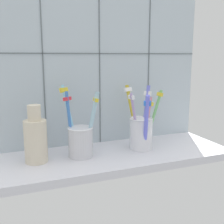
# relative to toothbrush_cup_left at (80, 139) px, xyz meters

# --- Properties ---
(counter_slab) EXTENTS (0.64, 0.22, 0.02)m
(counter_slab) POSITION_rel_toothbrush_cup_left_xyz_m (0.09, -0.01, -0.06)
(counter_slab) COLOR silver
(counter_slab) RESTS_ON ground
(tile_wall_back) EXTENTS (0.64, 0.02, 0.45)m
(tile_wall_back) POSITION_rel_toothbrush_cup_left_xyz_m (0.09, 0.11, 0.16)
(tile_wall_back) COLOR #B2C1CC
(tile_wall_back) RESTS_ON ground
(toothbrush_cup_left) EXTENTS (0.09, 0.09, 0.18)m
(toothbrush_cup_left) POSITION_rel_toothbrush_cup_left_xyz_m (0.00, 0.00, 0.00)
(toothbrush_cup_left) COLOR silver
(toothbrush_cup_left) RESTS_ON counter_slab
(toothbrush_cup_right) EXTENTS (0.11, 0.15, 0.18)m
(toothbrush_cup_right) POSITION_rel_toothbrush_cup_left_xyz_m (0.18, -0.00, 0.01)
(toothbrush_cup_right) COLOR white
(toothbrush_cup_right) RESTS_ON counter_slab
(ceramic_vase) EXTENTS (0.06, 0.06, 0.14)m
(ceramic_vase) POSITION_rel_toothbrush_cup_left_xyz_m (-0.11, 0.00, 0.01)
(ceramic_vase) COLOR beige
(ceramic_vase) RESTS_ON counter_slab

